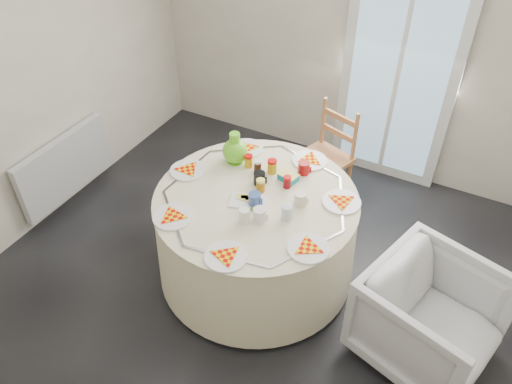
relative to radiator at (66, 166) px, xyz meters
The scene contains 14 objects.
floor 1.99m from the radiator, ahead, with size 4.00×4.00×0.00m, color black.
wall_back 2.80m from the radiator, 42.86° to the left, with size 4.00×0.02×2.60m, color #BCB5A3.
wall_left 0.94m from the radiator, 106.70° to the right, with size 0.02×4.00×2.60m, color #BCB5A3.
glass_door 3.00m from the radiator, 36.79° to the left, with size 1.00×0.08×2.10m, color silver.
radiator is the anchor object (origin of this frame).
table 1.87m from the radiator, ahead, with size 1.48×1.48×0.75m, color beige.
wooden_chair 2.25m from the radiator, 28.83° to the left, with size 0.41×0.39×0.91m, color #9D6B34, non-canonical shape.
armchair 3.18m from the radiator, ahead, with size 0.77×0.72×0.79m, color silver.
place_settings 1.91m from the radiator, ahead, with size 1.44×1.44×0.03m, color silver, non-canonical shape.
jar_cluster 1.89m from the radiator, ahead, with size 0.41×0.20×0.12m, color brown, non-canonical shape.
butter_tub 2.04m from the radiator, ahead, with size 0.14×0.10×0.06m, color #0B7E90.
green_pitcher 1.64m from the radiator, 12.18° to the left, with size 0.19×0.19×0.25m, color #61C820, non-canonical shape.
cheese_platter 1.88m from the radiator, ahead, with size 0.24×0.16×0.03m, color silver, non-canonical shape.
mugs_glasses 2.04m from the radiator, ahead, with size 0.64×0.64×0.12m, color gray, non-canonical shape.
Camera 1 is at (1.16, -2.09, 3.00)m, focal length 35.00 mm.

